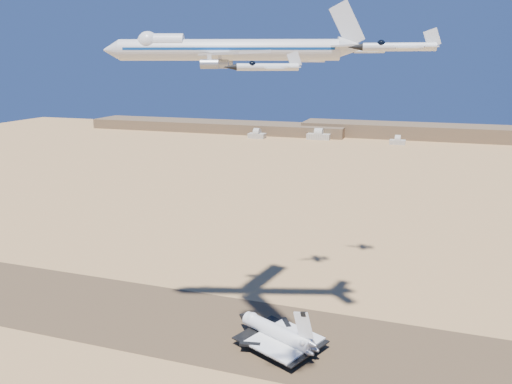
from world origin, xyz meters
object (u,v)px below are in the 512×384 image
(chase_jet_a, at_px, (266,67))
(chase_jet_b, at_px, (397,47))
(crew_a, at_px, (291,356))
(chase_jet_d, at_px, (368,51))
(crew_b, at_px, (291,360))
(crew_c, at_px, (284,357))
(carrier_747, at_px, (221,50))
(chase_jet_c, at_px, (307,60))
(shuttle, at_px, (276,333))

(chase_jet_a, bearing_deg, chase_jet_b, -45.42)
(crew_a, distance_m, chase_jet_d, 124.42)
(crew_a, distance_m, crew_b, 2.17)
(crew_a, height_order, crew_c, crew_a)
(crew_b, relative_size, chase_jet_d, 0.12)
(carrier_747, height_order, chase_jet_d, carrier_747)
(chase_jet_c, distance_m, chase_jet_d, 31.22)
(carrier_747, height_order, crew_a, carrier_747)
(shuttle, distance_m, chase_jet_a, 104.70)
(crew_c, xyz_separation_m, chase_jet_b, (32.82, -53.19, 98.85))
(chase_jet_d, bearing_deg, chase_jet_a, -104.33)
(shuttle, distance_m, crew_c, 9.89)
(chase_jet_a, height_order, chase_jet_c, chase_jet_c)
(shuttle, distance_m, chase_jet_c, 102.34)
(crew_a, distance_m, chase_jet_b, 116.72)
(carrier_747, xyz_separation_m, chase_jet_a, (28.51, -45.55, -4.70))
(shuttle, bearing_deg, crew_b, -25.14)
(shuttle, xyz_separation_m, chase_jet_a, (11.04, -49.63, 91.53))
(shuttle, xyz_separation_m, chase_jet_c, (-0.64, 41.90, 93.37))
(shuttle, height_order, crew_a, shuttle)
(chase_jet_c, bearing_deg, crew_c, -109.29)
(crew_c, bearing_deg, carrier_747, 17.39)
(chase_jet_b, distance_m, chase_jet_d, 127.45)
(crew_b, relative_size, chase_jet_c, 0.12)
(chase_jet_b, distance_m, chase_jet_c, 109.69)
(crew_b, distance_m, crew_c, 2.79)
(crew_a, bearing_deg, chase_jet_d, 12.32)
(carrier_747, distance_m, chase_jet_d, 78.72)
(crew_b, height_order, chase_jet_d, chase_jet_d)
(carrier_747, relative_size, chase_jet_d, 5.14)
(crew_a, bearing_deg, crew_b, -148.16)
(crew_a, relative_size, chase_jet_d, 0.12)
(shuttle, distance_m, crew_a, 10.44)
(crew_c, bearing_deg, chase_jet_a, 124.66)
(chase_jet_b, bearing_deg, crew_b, 113.17)
(shuttle, bearing_deg, crew_a, -18.57)
(crew_b, bearing_deg, chase_jet_c, -4.91)
(chase_jet_c, bearing_deg, carrier_747, -135.83)
(shuttle, relative_size, chase_jet_b, 2.36)
(carrier_747, bearing_deg, chase_jet_a, -74.66)
(carrier_747, xyz_separation_m, chase_jet_c, (16.83, 45.98, -2.86))
(chase_jet_b, bearing_deg, chase_jet_c, 103.51)
(carrier_747, relative_size, crew_b, 42.47)
(crew_b, height_order, chase_jet_a, chase_jet_a)
(shuttle, height_order, crew_b, shuttle)
(carrier_747, bearing_deg, crew_a, -22.61)
(carrier_747, relative_size, crew_a, 43.93)
(chase_jet_a, xyz_separation_m, chase_jet_b, (26.73, -11.20, 3.46))
(chase_jet_b, relative_size, chase_jet_c, 0.99)
(shuttle, distance_m, carrier_747, 97.89)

